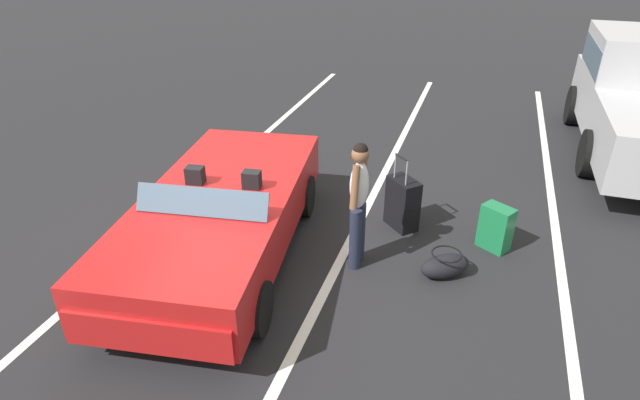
{
  "coord_description": "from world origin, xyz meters",
  "views": [
    {
      "loc": [
        4.99,
        2.95,
        3.93
      ],
      "look_at": [
        -0.54,
        1.13,
        0.75
      ],
      "focal_mm": 29.34,
      "sensor_mm": 36.0,
      "label": 1
    }
  ],
  "objects_px": {
    "convertible_car": "(215,226)",
    "suitcase_medium_bright": "(496,228)",
    "suitcase_large_black": "(403,203)",
    "duffel_bag": "(445,266)",
    "traveler_person": "(359,199)"
  },
  "relations": [
    {
      "from": "traveler_person",
      "to": "duffel_bag",
      "type": "bearing_deg",
      "value": -176.75
    },
    {
      "from": "convertible_car",
      "to": "traveler_person",
      "type": "xyz_separation_m",
      "value": [
        -0.6,
        1.64,
        0.34
      ]
    },
    {
      "from": "suitcase_medium_bright",
      "to": "duffel_bag",
      "type": "height_order",
      "value": "suitcase_medium_bright"
    },
    {
      "from": "convertible_car",
      "to": "suitcase_medium_bright",
      "type": "height_order",
      "value": "convertible_car"
    },
    {
      "from": "suitcase_medium_bright",
      "to": "traveler_person",
      "type": "distance_m",
      "value": 1.98
    },
    {
      "from": "duffel_bag",
      "to": "traveler_person",
      "type": "height_order",
      "value": "traveler_person"
    },
    {
      "from": "suitcase_large_black",
      "to": "convertible_car",
      "type": "bearing_deg",
      "value": 173.82
    },
    {
      "from": "suitcase_large_black",
      "to": "duffel_bag",
      "type": "bearing_deg",
      "value": -100.25
    },
    {
      "from": "convertible_car",
      "to": "suitcase_medium_bright",
      "type": "bearing_deg",
      "value": 106.33
    },
    {
      "from": "duffel_bag",
      "to": "convertible_car",
      "type": "bearing_deg",
      "value": -76.45
    },
    {
      "from": "suitcase_large_black",
      "to": "traveler_person",
      "type": "height_order",
      "value": "traveler_person"
    },
    {
      "from": "duffel_bag",
      "to": "traveler_person",
      "type": "bearing_deg",
      "value": -87.02
    },
    {
      "from": "suitcase_large_black",
      "to": "duffel_bag",
      "type": "xyz_separation_m",
      "value": [
        1.01,
        0.72,
        -0.21
      ]
    },
    {
      "from": "convertible_car",
      "to": "duffel_bag",
      "type": "distance_m",
      "value": 2.86
    },
    {
      "from": "suitcase_medium_bright",
      "to": "convertible_car",
      "type": "bearing_deg",
      "value": -33.77
    }
  ]
}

